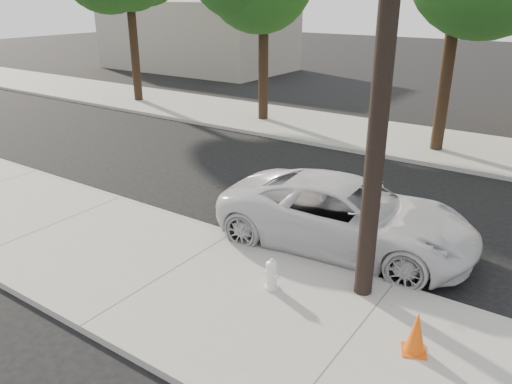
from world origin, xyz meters
TOP-DOWN VIEW (x-y plane):
  - ground at (0.00, 0.00)m, footprint 120.00×120.00m
  - near_sidewalk at (0.00, -4.30)m, footprint 90.00×4.40m
  - far_sidewalk at (0.00, 8.50)m, footprint 90.00×5.00m
  - curb_near at (0.00, -2.10)m, footprint 90.00×0.12m
  - building_far at (-20.00, 20.00)m, footprint 14.00×8.00m
  - utility_pole at (3.60, -2.70)m, footprint 1.40×0.34m
  - police_cruiser at (2.39, -0.95)m, footprint 6.06×3.24m
  - fire_hydrant at (2.08, -3.60)m, footprint 0.32×0.29m
  - traffic_cone at (4.98, -3.87)m, footprint 0.50×0.50m

SIDE VIEW (x-z plane):
  - ground at x=0.00m, z-range 0.00..0.00m
  - near_sidewalk at x=0.00m, z-range 0.00..0.15m
  - far_sidewalk at x=0.00m, z-range 0.00..0.15m
  - curb_near at x=0.00m, z-range -0.01..0.15m
  - fire_hydrant at x=2.08m, z-range 0.14..0.74m
  - traffic_cone at x=4.98m, z-range 0.14..0.88m
  - police_cruiser at x=2.39m, z-range 0.00..1.62m
  - building_far at x=-20.00m, z-range 0.00..5.00m
  - utility_pole at x=3.60m, z-range 0.20..9.20m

